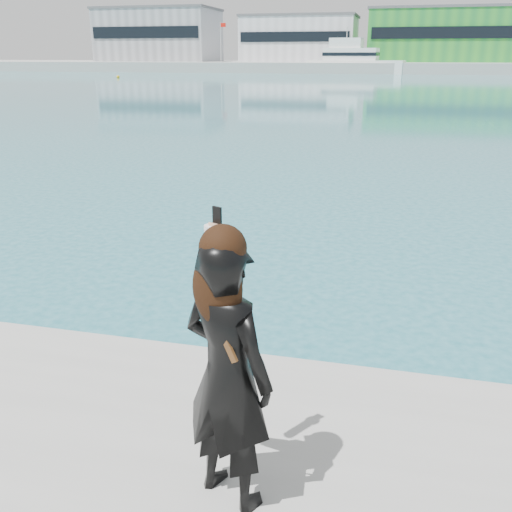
# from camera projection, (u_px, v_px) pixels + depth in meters

# --- Properties ---
(ground) EXTENTS (500.00, 500.00, 0.00)m
(ground) POSITION_uv_depth(u_px,v_px,m) (267.00, 503.00, 4.68)
(ground) COLOR #196776
(ground) RESTS_ON ground
(far_quay) EXTENTS (320.00, 40.00, 2.00)m
(far_quay) POSITION_uv_depth(u_px,v_px,m) (401.00, 67.00, 123.27)
(far_quay) COLOR #9E9E99
(far_quay) RESTS_ON ground
(warehouse_grey_left) EXTENTS (26.52, 16.36, 11.50)m
(warehouse_grey_left) POSITION_uv_depth(u_px,v_px,m) (159.00, 35.00, 131.68)
(warehouse_grey_left) COLOR gray
(warehouse_grey_left) RESTS_ON far_quay
(warehouse_white) EXTENTS (24.48, 15.35, 9.50)m
(warehouse_white) POSITION_uv_depth(u_px,v_px,m) (300.00, 39.00, 124.50)
(warehouse_white) COLOR silver
(warehouse_white) RESTS_ON far_quay
(warehouse_green) EXTENTS (30.60, 16.36, 10.50)m
(warehouse_green) POSITION_uv_depth(u_px,v_px,m) (444.00, 35.00, 117.51)
(warehouse_green) COLOR #218733
(warehouse_green) RESTS_ON far_quay
(flagpole_left) EXTENTS (1.28, 0.16, 8.00)m
(flagpole_left) POSITION_uv_depth(u_px,v_px,m) (221.00, 39.00, 121.81)
(flagpole_left) COLOR silver
(flagpole_left) RESTS_ON far_quay
(motor_yacht) EXTENTS (18.71, 7.16, 8.51)m
(motor_yacht) POSITION_uv_depth(u_px,v_px,m) (353.00, 61.00, 109.73)
(motor_yacht) COLOR white
(motor_yacht) RESTS_ON ground
(buoy_far) EXTENTS (0.50, 0.50, 0.50)m
(buoy_far) POSITION_uv_depth(u_px,v_px,m) (118.00, 78.00, 89.84)
(buoy_far) COLOR #ECAD0C
(buoy_far) RESTS_ON ground
(woman) EXTENTS (0.75, 0.64, 1.83)m
(woman) POSITION_uv_depth(u_px,v_px,m) (227.00, 367.00, 3.37)
(woman) COLOR black
(woman) RESTS_ON near_quay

